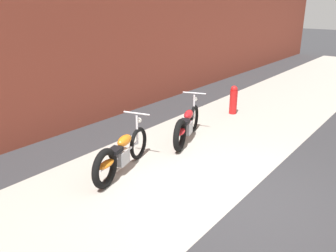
{
  "coord_description": "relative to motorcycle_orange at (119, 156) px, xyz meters",
  "views": [
    {
      "loc": [
        -4.67,
        -2.13,
        3.14
      ],
      "look_at": [
        0.55,
        1.94,
        0.75
      ],
      "focal_mm": 37.13,
      "sensor_mm": 36.0,
      "label": 1
    }
  ],
  "objects": [
    {
      "name": "brick_building_wall",
      "position": [
        0.56,
        2.95,
        2.66
      ],
      "size": [
        36.0,
        0.5,
        6.11
      ],
      "primitive_type": "cube",
      "color": "brown",
      "rests_on": "ground"
    },
    {
      "name": "motorcycle_orange",
      "position": [
        0.0,
        0.0,
        0.0
      ],
      "size": [
        1.96,
        0.78,
        1.03
      ],
      "rotation": [
        0.0,
        0.0,
        0.27
      ],
      "color": "black",
      "rests_on": "ground"
    },
    {
      "name": "motorcycle_red",
      "position": [
        2.09,
        -0.06,
        0.0
      ],
      "size": [
        1.92,
        0.89,
        1.03
      ],
      "rotation": [
        0.0,
        0.0,
        0.35
      ],
      "color": "black",
      "rests_on": "ground"
    },
    {
      "name": "fire_hydrant",
      "position": [
        4.78,
        0.12,
        0.03
      ],
      "size": [
        0.22,
        0.22,
        0.84
      ],
      "color": "red",
      "rests_on": "ground"
    },
    {
      "name": "sidewalk_slab",
      "position": [
        0.56,
        -0.5,
        -0.4
      ],
      "size": [
        36.0,
        3.5,
        0.01
      ],
      "primitive_type": "cube",
      "color": "#9E998E",
      "rests_on": "ground"
    },
    {
      "name": "ground_plane",
      "position": [
        0.56,
        -2.25,
        -0.4
      ],
      "size": [
        80.0,
        80.0,
        0.0
      ],
      "primitive_type": "plane",
      "color": "#2D2D30"
    }
  ]
}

